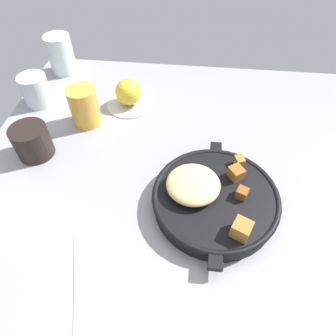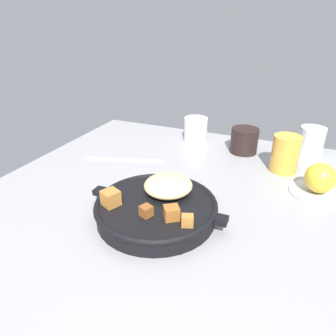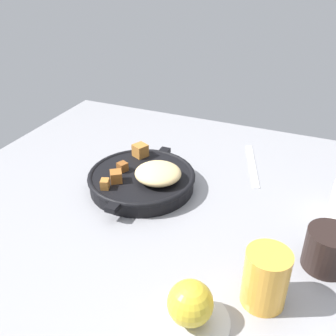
{
  "view_description": "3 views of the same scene",
  "coord_description": "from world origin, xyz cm",
  "views": [
    {
      "loc": [
        -38.01,
        1.04,
        49.76
      ],
      "look_at": [
        -2.03,
        4.96,
        7.81
      ],
      "focal_mm": 31.75,
      "sensor_mm": 36.0,
      "label": 1
    },
    {
      "loc": [
        17.89,
        -50.42,
        36.38
      ],
      "look_at": [
        -5.65,
        5.24,
        6.43
      ],
      "focal_mm": 32.33,
      "sensor_mm": 36.0,
      "label": 2
    },
    {
      "loc": [
        62.71,
        30.42,
        49.11
      ],
      "look_at": [
        -5.12,
        1.65,
        6.02
      ],
      "focal_mm": 41.22,
      "sensor_mm": 36.0,
      "label": 3
    }
  ],
  "objects": [
    {
      "name": "red_apple",
      "position": [
        26.2,
        18.44,
        4.03
      ],
      "size": [
        6.86,
        6.86,
        6.86
      ],
      "primitive_type": "sphere",
      "color": "gold",
      "rests_on": "saucer_plate"
    },
    {
      "name": "water_glass_short",
      "position": [
        24.36,
        42.89,
        4.05
      ],
      "size": [
        7.19,
        7.19,
        8.11
      ],
      "primitive_type": "cylinder",
      "color": "silver",
      "rests_on": "ground_plane"
    },
    {
      "name": "coffee_mug_dark",
      "position": [
        5.97,
        36.21,
        3.71
      ],
      "size": [
        8.04,
        8.04,
        7.42
      ],
      "primitive_type": "cylinder",
      "color": "black",
      "rests_on": "ground_plane"
    },
    {
      "name": "saucer_plate",
      "position": [
        26.2,
        18.44,
        0.3
      ],
      "size": [
        12.27,
        12.27,
        0.6
      ],
      "primitive_type": "cylinder",
      "color": "#B7BABF",
      "rests_on": "ground_plane"
    },
    {
      "name": "cast_iron_skillet",
      "position": [
        -4.07,
        -4.1,
        2.55
      ],
      "size": [
        28.97,
        24.63,
        6.96
      ],
      "color": "black",
      "rests_on": "ground_plane"
    },
    {
      "name": "juice_glass_amber",
      "position": [
        17.95,
        27.65,
        4.87
      ],
      "size": [
        7.02,
        7.02,
        9.75
      ],
      "primitive_type": "cylinder",
      "color": "gold",
      "rests_on": "ground_plane"
    },
    {
      "name": "ground_plane",
      "position": [
        0.0,
        0.0,
        -1.2
      ],
      "size": [
        95.68,
        97.82,
        2.4
      ],
      "primitive_type": "cube",
      "color": "gray"
    },
    {
      "name": "water_glass_tall",
      "position": [
        40.42,
        41.32,
        5.51
      ],
      "size": [
        7.43,
        7.43,
        11.02
      ],
      "primitive_type": "cylinder",
      "color": "silver",
      "rests_on": "ground_plane"
    },
    {
      "name": "butter_knife",
      "position": [
        -24.15,
        16.96,
        0.18
      ],
      "size": [
        21.07,
        7.93,
        0.36
      ],
      "primitive_type": "cube",
      "rotation": [
        0.0,
        0.0,
        0.3
      ],
      "color": "silver",
      "rests_on": "ground_plane"
    }
  ]
}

